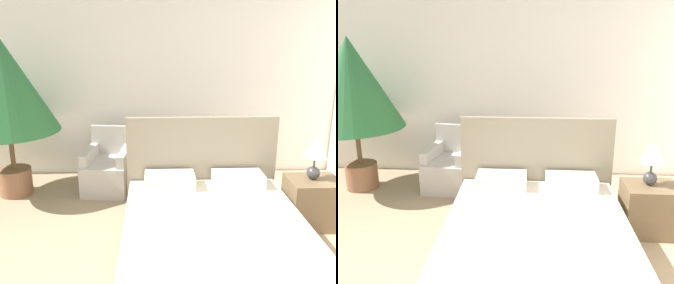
% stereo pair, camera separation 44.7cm
% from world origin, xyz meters
% --- Properties ---
extents(wall_back, '(10.00, 0.06, 2.90)m').
position_xyz_m(wall_back, '(0.00, 3.72, 1.45)').
color(wall_back, white).
rests_on(wall_back, ground_plane).
extents(bed, '(1.65, 2.26, 1.15)m').
position_xyz_m(bed, '(0.47, 1.25, 0.25)').
color(bed, brown).
rests_on(bed, ground_plane).
extents(armchair_near_window_left, '(0.65, 0.76, 0.80)m').
position_xyz_m(armchair_near_window_left, '(-0.67, 3.05, 0.26)').
color(armchair_near_window_left, '#B7B2A8').
rests_on(armchair_near_window_left, ground_plane).
extents(armchair_near_window_right, '(0.58, 0.71, 0.80)m').
position_xyz_m(armchair_near_window_right, '(0.18, 3.05, 0.26)').
color(armchair_near_window_right, '#B7B2A8').
rests_on(armchair_near_window_right, ground_plane).
extents(potted_palm, '(1.26, 1.26, 1.99)m').
position_xyz_m(potted_palm, '(-1.85, 2.96, 1.37)').
color(potted_palm, brown).
rests_on(potted_palm, ground_plane).
extents(nightstand, '(0.55, 0.45, 0.52)m').
position_xyz_m(nightstand, '(1.64, 2.00, 0.26)').
color(nightstand, brown).
rests_on(nightstand, ground_plane).
extents(table_lamp, '(0.24, 0.24, 0.45)m').
position_xyz_m(table_lamp, '(1.62, 2.02, 0.82)').
color(table_lamp, '#333333').
rests_on(table_lamp, nightstand).
extents(side_table, '(0.29, 0.29, 0.48)m').
position_xyz_m(side_table, '(-0.25, 3.02, 0.24)').
color(side_table, gold).
rests_on(side_table, ground_plane).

